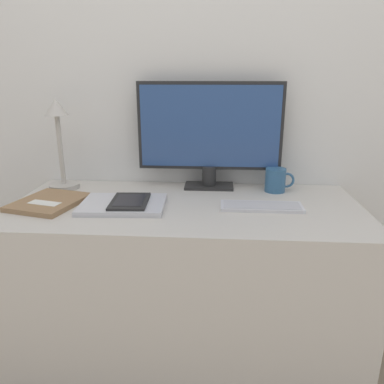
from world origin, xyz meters
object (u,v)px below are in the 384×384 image
(monitor, at_px, (210,132))
(desk_lamp, at_px, (59,137))
(notebook, at_px, (49,202))
(coffee_mug, at_px, (276,180))
(keyboard, at_px, (261,206))
(laptop, at_px, (123,205))
(ereader, at_px, (130,201))

(monitor, xyz_separation_m, desk_lamp, (-0.62, -0.06, -0.02))
(notebook, distance_m, coffee_mug, 0.90)
(keyboard, height_order, coffee_mug, coffee_mug)
(monitor, xyz_separation_m, notebook, (-0.59, -0.27, -0.23))
(monitor, bearing_deg, keyboard, -51.98)
(coffee_mug, bearing_deg, monitor, 171.83)
(keyboard, distance_m, laptop, 0.51)
(ereader, bearing_deg, desk_lamp, 146.80)
(desk_lamp, bearing_deg, keyboard, -13.41)
(monitor, bearing_deg, coffee_mug, -8.17)
(ereader, bearing_deg, coffee_mug, 23.18)
(ereader, bearing_deg, notebook, 178.14)
(notebook, bearing_deg, monitor, 24.50)
(desk_lamp, bearing_deg, laptop, -34.99)
(desk_lamp, distance_m, notebook, 0.30)
(desk_lamp, height_order, notebook, desk_lamp)
(monitor, xyz_separation_m, coffee_mug, (0.28, -0.04, -0.19))
(laptop, xyz_separation_m, notebook, (-0.29, 0.01, -0.00))
(monitor, relative_size, keyboard, 2.03)
(ereader, height_order, coffee_mug, coffee_mug)
(laptop, bearing_deg, ereader, -5.65)
(desk_lamp, xyz_separation_m, coffee_mug, (0.90, 0.02, -0.17))
(monitor, xyz_separation_m, ereader, (-0.28, -0.28, -0.21))
(monitor, height_order, coffee_mug, monitor)
(laptop, bearing_deg, notebook, 178.49)
(monitor, distance_m, coffee_mug, 0.34)
(ereader, xyz_separation_m, notebook, (-0.31, 0.01, -0.01))
(laptop, height_order, desk_lamp, desk_lamp)
(keyboard, relative_size, laptop, 0.94)
(keyboard, distance_m, notebook, 0.79)
(desk_lamp, distance_m, coffee_mug, 0.92)
(monitor, bearing_deg, laptop, -138.01)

